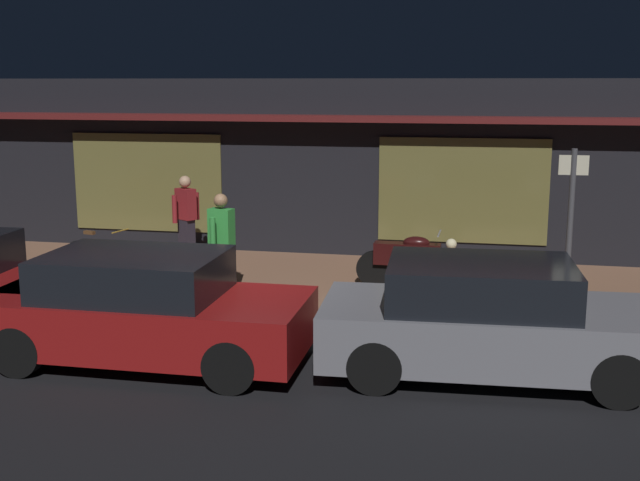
# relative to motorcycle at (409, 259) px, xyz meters

# --- Properties ---
(ground_plane) EXTENTS (60.00, 60.00, 0.00)m
(ground_plane) POSITION_rel_motorcycle_xyz_m (-2.41, -2.65, -0.65)
(ground_plane) COLOR black
(sidewalk_slab) EXTENTS (18.00, 4.00, 0.15)m
(sidewalk_slab) POSITION_rel_motorcycle_xyz_m (-2.41, 0.35, -0.57)
(sidewalk_slab) COLOR #8C6047
(sidewalk_slab) RESTS_ON ground_plane
(storefront_building) EXTENTS (18.00, 3.30, 3.60)m
(storefront_building) POSITION_rel_motorcycle_xyz_m (-2.41, 3.73, 1.16)
(storefront_building) COLOR black
(storefront_building) RESTS_ON ground_plane
(motorcycle) EXTENTS (1.70, 0.55, 0.97)m
(motorcycle) POSITION_rel_motorcycle_xyz_m (0.00, 0.00, 0.00)
(motorcycle) COLOR black
(motorcycle) RESTS_ON sidewalk_slab
(bicycle_parked) EXTENTS (1.62, 0.52, 0.91)m
(bicycle_parked) POSITION_rel_motorcycle_xyz_m (-5.27, -0.51, -0.14)
(bicycle_parked) COLOR black
(bicycle_parked) RESTS_ON sidewalk_slab
(person_photographer) EXTENTS (0.44, 0.57, 1.67)m
(person_photographer) POSITION_rel_motorcycle_xyz_m (-4.29, 1.01, 0.38)
(person_photographer) COLOR #28232D
(person_photographer) RESTS_ON sidewalk_slab
(person_bystander) EXTENTS (0.42, 0.61, 1.67)m
(person_bystander) POSITION_rel_motorcycle_xyz_m (-2.87, -1.15, 0.38)
(person_bystander) COLOR #28232D
(person_bystander) RESTS_ON sidewalk_slab
(sign_post) EXTENTS (0.44, 0.09, 2.40)m
(sign_post) POSITION_rel_motorcycle_xyz_m (2.49, -0.40, 0.86)
(sign_post) COLOR #47474C
(sign_post) RESTS_ON sidewalk_slab
(parked_car_far) EXTENTS (4.10, 1.78, 1.42)m
(parked_car_far) POSITION_rel_motorcycle_xyz_m (-3.03, -3.86, 0.06)
(parked_car_far) COLOR black
(parked_car_far) RESTS_ON ground_plane
(parked_car_across) EXTENTS (4.18, 1.95, 1.42)m
(parked_car_across) POSITION_rel_motorcycle_xyz_m (1.27, -3.48, 0.06)
(parked_car_across) COLOR black
(parked_car_across) RESTS_ON ground_plane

